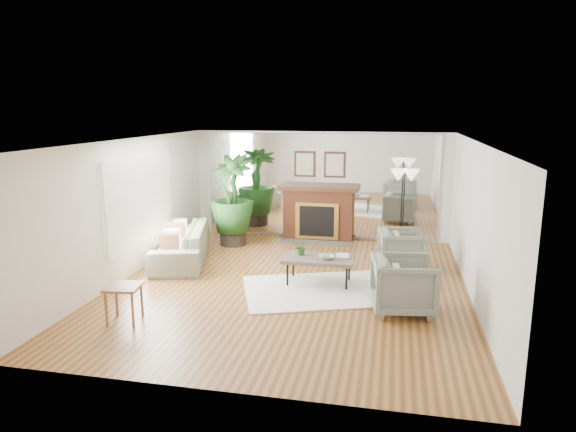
% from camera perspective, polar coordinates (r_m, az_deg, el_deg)
% --- Properties ---
extents(ground, '(7.00, 7.00, 0.00)m').
position_cam_1_polar(ground, '(9.03, 0.25, -7.71)').
color(ground, brown).
rests_on(ground, ground).
extents(wall_left, '(0.02, 7.00, 2.50)m').
position_cam_1_polar(wall_left, '(9.72, -17.28, 0.81)').
color(wall_left, silver).
rests_on(wall_left, ground).
extents(wall_right, '(0.02, 7.00, 2.50)m').
position_cam_1_polar(wall_right, '(8.62, 20.13, -0.76)').
color(wall_right, silver).
rests_on(wall_right, ground).
extents(wall_back, '(6.00, 0.02, 2.50)m').
position_cam_1_polar(wall_back, '(12.08, 3.56, 3.42)').
color(wall_back, silver).
rests_on(wall_back, ground).
extents(mirror_panel, '(5.40, 0.04, 2.40)m').
position_cam_1_polar(mirror_panel, '(12.06, 3.55, 3.40)').
color(mirror_panel, silver).
rests_on(mirror_panel, wall_back).
extents(window_panel, '(0.04, 2.40, 1.50)m').
position_cam_1_polar(window_panel, '(10.04, -16.07, 1.80)').
color(window_panel, '#B2E09E').
rests_on(window_panel, wall_left).
extents(fireplace, '(1.85, 0.83, 2.05)m').
position_cam_1_polar(fireplace, '(11.95, 3.37, 0.46)').
color(fireplace, brown).
rests_on(fireplace, ground).
extents(area_rug, '(2.93, 2.51, 0.03)m').
position_cam_1_polar(area_rug, '(8.78, 3.49, -8.23)').
color(area_rug, white).
rests_on(area_rug, ground).
extents(coffee_table, '(1.22, 0.71, 0.49)m').
position_cam_1_polar(coffee_table, '(8.98, 3.46, -4.84)').
color(coffee_table, '#5D534A').
rests_on(coffee_table, ground).
extents(sofa, '(1.56, 2.58, 0.70)m').
position_cam_1_polar(sofa, '(10.56, -11.79, -3.04)').
color(sofa, gray).
rests_on(sofa, ground).
extents(armchair_back, '(0.95, 0.93, 0.77)m').
position_cam_1_polar(armchair_back, '(10.03, 12.53, -3.66)').
color(armchair_back, slate).
rests_on(armchair_back, ground).
extents(armchair_front, '(1.05, 1.02, 0.84)m').
position_cam_1_polar(armchair_front, '(7.99, 12.74, -7.47)').
color(armchair_front, slate).
rests_on(armchair_front, ground).
extents(side_table, '(0.54, 0.54, 0.54)m').
position_cam_1_polar(side_table, '(7.80, -17.82, -7.98)').
color(side_table, '#915F3A').
rests_on(side_table, ground).
extents(potted_ficus, '(1.19, 1.19, 2.04)m').
position_cam_1_polar(potted_ficus, '(11.48, -6.23, 2.10)').
color(potted_ficus, black).
rests_on(potted_ficus, ground).
extents(floor_lamp, '(0.59, 0.33, 1.81)m').
position_cam_1_polar(floor_lamp, '(10.74, 12.83, 3.67)').
color(floor_lamp, black).
rests_on(floor_lamp, ground).
extents(tabletop_plant, '(0.28, 0.25, 0.28)m').
position_cam_1_polar(tabletop_plant, '(9.07, 1.50, -3.47)').
color(tabletop_plant, '#296123').
rests_on(tabletop_plant, coffee_table).
extents(fruit_bowl, '(0.32, 0.32, 0.06)m').
position_cam_1_polar(fruit_bowl, '(8.86, 4.27, -4.59)').
color(fruit_bowl, '#915F3A').
rests_on(fruit_bowl, coffee_table).
extents(book, '(0.26, 0.34, 0.02)m').
position_cam_1_polar(book, '(9.04, 5.39, -4.41)').
color(book, '#915F3A').
rests_on(book, coffee_table).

